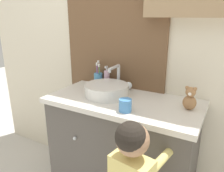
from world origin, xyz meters
TOP-DOWN VIEW (x-y plane):
  - wall_back at (0.02, 0.62)m, footprint 3.20×0.18m
  - vanity_counter at (0.00, 0.34)m, footprint 1.03×0.52m
  - sink_basin at (-0.13, 0.36)m, footprint 0.31×0.36m
  - toothbrush_holder at (-0.32, 0.53)m, footprint 0.07×0.07m
  - soap_dispenser at (-0.24, 0.53)m, footprint 0.04×0.04m
  - teddy_bear at (0.42, 0.38)m, footprint 0.08×0.07m
  - drinking_cup at (0.10, 0.17)m, footprint 0.08×0.08m

SIDE VIEW (x-z plane):
  - vanity_counter at x=0.00m, z-range 0.00..0.85m
  - drinking_cup at x=0.10m, z-range 0.85..0.92m
  - sink_basin at x=-0.13m, z-range 0.79..0.99m
  - toothbrush_holder at x=-0.32m, z-range 0.80..1.00m
  - soap_dispenser at x=-0.24m, z-range 0.83..1.00m
  - teddy_bear at x=0.42m, z-range 0.84..0.99m
  - wall_back at x=0.02m, z-range 0.05..2.55m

